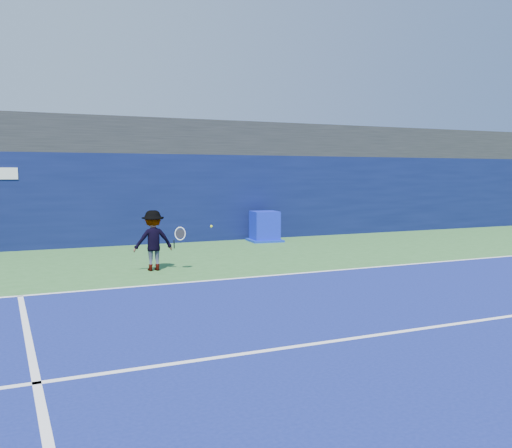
# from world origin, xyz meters

# --- Properties ---
(ground) EXTENTS (80.00, 80.00, 0.00)m
(ground) POSITION_xyz_m (0.00, 0.00, 0.00)
(ground) COLOR #32682F
(ground) RESTS_ON ground
(baseline) EXTENTS (24.00, 0.10, 0.01)m
(baseline) POSITION_xyz_m (0.00, 3.00, 0.01)
(baseline) COLOR white
(baseline) RESTS_ON ground
(service_line) EXTENTS (24.00, 0.10, 0.01)m
(service_line) POSITION_xyz_m (0.00, -2.00, 0.01)
(service_line) COLOR white
(service_line) RESTS_ON ground
(stadium_band) EXTENTS (36.00, 3.00, 1.20)m
(stadium_band) POSITION_xyz_m (0.00, 11.50, 3.60)
(stadium_band) COLOR black
(stadium_band) RESTS_ON back_wall_assembly
(back_wall_assembly) EXTENTS (36.00, 1.03, 3.00)m
(back_wall_assembly) POSITION_xyz_m (-0.00, 10.50, 1.50)
(back_wall_assembly) COLOR #0B123E
(back_wall_assembly) RESTS_ON ground
(equipment_cart) EXTENTS (1.21, 1.21, 1.05)m
(equipment_cart) POSITION_xyz_m (3.10, 9.21, 0.48)
(equipment_cart) COLOR #0D19BA
(equipment_cart) RESTS_ON ground
(tennis_player) EXTENTS (1.21, 0.66, 1.46)m
(tennis_player) POSITION_xyz_m (-1.94, 4.87, 0.73)
(tennis_player) COLOR silver
(tennis_player) RESTS_ON ground
(tennis_ball) EXTENTS (0.07, 0.07, 0.07)m
(tennis_ball) POSITION_xyz_m (-0.18, 5.58, 0.95)
(tennis_ball) COLOR #C0D017
(tennis_ball) RESTS_ON ground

